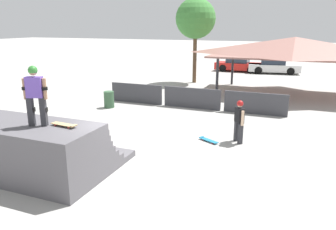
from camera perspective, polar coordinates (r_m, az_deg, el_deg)
The scene contains 12 objects.
ground_plane at distance 9.90m, azimuth -5.77°, elevation -9.52°, with size 160.00×160.00×0.00m, color #A3A09B.
quarter_pipe_ramp at distance 10.31m, azimuth -22.77°, elevation -5.51°, with size 4.50×3.36×1.55m.
skater_on_deck at distance 9.23m, azimuth -22.15°, elevation 3.75°, with size 0.69×0.38×1.61m.
skateboard_on_deck at distance 9.10m, azimuth -17.55°, elevation -1.60°, with size 0.79×0.27×0.09m.
bystander_walking at distance 12.06m, azimuth 12.30°, elevation -0.51°, with size 0.44×0.56×1.57m.
skateboard_on_ground at distance 12.21m, azimuth 6.99°, elevation -4.33°, with size 0.82×0.57×0.09m.
barrier_fence at distance 16.89m, azimuth 4.19°, elevation 2.97°, with size 9.38×0.12×1.05m.
pavilion_shelter at distance 21.18m, azimuth 21.18°, elevation 10.97°, with size 9.53×5.40×3.47m.
tree_beside_pavilion at distance 24.29m, azimuth 4.82°, elevation 16.34°, with size 2.86×2.86×6.02m.
trash_bin at distance 17.24m, azimuth -10.24°, elevation 2.68°, with size 0.52×0.52×0.85m, color #385B3D.
parked_car_red at distance 31.15m, azimuth 12.18°, elevation 8.56°, with size 4.24×1.93×1.27m.
parked_car_white at distance 30.60m, azimuth 17.92°, elevation 8.04°, with size 4.55×2.26×1.27m.
Camera 1 is at (4.23, -7.92, 4.17)m, focal length 35.00 mm.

